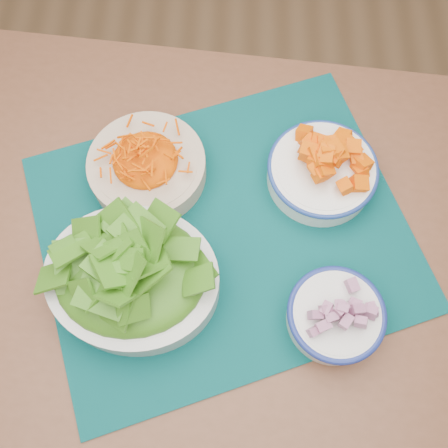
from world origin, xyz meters
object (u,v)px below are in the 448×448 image
placemat (224,231)px  squash_bowl (323,168)px  onion_bowl (336,315)px  carrot_bowl (146,163)px  lettuce_bowl (131,275)px  table (189,261)px

placemat → squash_bowl: (0.16, 0.10, 0.04)m
onion_bowl → carrot_bowl: bearing=140.8°
placemat → lettuce_bowl: bearing=-165.2°
table → onion_bowl: bearing=-21.7°
lettuce_bowl → placemat: bearing=43.8°
placemat → lettuce_bowl: lettuce_bowl is taller
carrot_bowl → onion_bowl: carrot_bowl is taller
lettuce_bowl → onion_bowl: size_ratio=1.87×
table → carrot_bowl: bearing=125.2°
carrot_bowl → onion_bowl: 0.39m
placemat → table: bearing=179.3°
carrot_bowl → onion_bowl: size_ratio=1.54×
table → onion_bowl: 0.30m
carrot_bowl → squash_bowl: size_ratio=1.19×
carrot_bowl → onion_bowl: bearing=-39.2°
onion_bowl → table: bearing=152.3°
squash_bowl → onion_bowl: (0.01, -0.25, -0.00)m
carrot_bowl → onion_bowl: (0.30, -0.25, -0.00)m
squash_bowl → lettuce_bowl: lettuce_bowl is taller
carrot_bowl → squash_bowl: (0.30, -0.00, 0.00)m
placemat → carrot_bowl: (-0.13, 0.10, 0.04)m
onion_bowl → lettuce_bowl: bearing=170.9°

